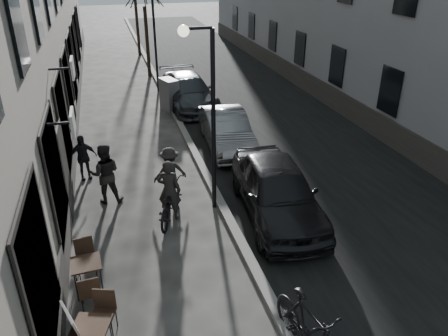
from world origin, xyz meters
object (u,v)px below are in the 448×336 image
utility_cabinet (169,95)px  streetlamp_near (207,102)px  car_mid (226,130)px  car_far (188,91)px  moped (308,330)px  bistro_set_c (88,274)px  pedestrian_far (83,157)px  streetlamp_far (151,29)px  car_near (277,190)px  bicycle (170,201)px  pedestrian_mid (170,172)px  pedestrian_near (105,174)px

utility_cabinet → streetlamp_near: bearing=-110.5°
utility_cabinet → car_mid: 4.87m
car_far → moped: (-0.70, -14.58, -0.10)m
bistro_set_c → utility_cabinet: size_ratio=1.03×
car_mid → moped: 9.55m
pedestrian_far → streetlamp_near: bearing=-51.7°
streetlamp_far → car_near: size_ratio=1.09×
bicycle → car_mid: size_ratio=0.49×
car_mid → moped: car_mid is taller
pedestrian_far → bistro_set_c: bearing=-100.9°
bicycle → car_near: size_ratio=0.44×
bistro_set_c → pedestrian_mid: 4.40m
streetlamp_near → streetlamp_far: size_ratio=1.00×
bistro_set_c → car_far: 12.61m
pedestrian_mid → moped: (1.44, -6.49, -0.15)m
pedestrian_far → car_far: 7.85m
utility_cabinet → car_near: bearing=-100.1°
utility_cabinet → pedestrian_far: (-3.70, -5.90, 0.01)m
pedestrian_mid → car_mid: size_ratio=0.37×
moped → pedestrian_near: bearing=106.6°
bicycle → pedestrian_mid: size_ratio=1.33×
utility_cabinet → bicycle: utility_cabinet is taller
utility_cabinet → pedestrian_mid: 7.76m
streetlamp_near → utility_cabinet: (0.27, 8.71, -2.42)m
streetlamp_far → pedestrian_far: bearing=-110.4°
streetlamp_far → pedestrian_far: (-3.43, -9.20, -2.41)m
bistro_set_c → utility_cabinet: (3.56, 11.35, 0.28)m
bicycle → pedestrian_far: pedestrian_far is taller
bicycle → car_near: 2.94m
bistro_set_c → bicycle: 3.23m
pedestrian_mid → car_mid: 3.95m
bistro_set_c → car_far: (4.51, 11.78, 0.27)m
pedestrian_far → pedestrian_mid: bearing=-47.4°
moped → pedestrian_far: bearing=105.7°
streetlamp_far → moped: size_ratio=2.46×
streetlamp_near → pedestrian_mid: 2.76m
car_near → car_far: 10.03m
utility_cabinet → moped: 14.16m
pedestrian_near → moped: bearing=122.1°
bicycle → car_mid: (2.79, 4.28, 0.15)m
bistro_set_c → car_far: car_far is taller
pedestrian_near → moped: pedestrian_near is taller
streetlamp_far → car_far: streetlamp_far is taller
pedestrian_near → pedestrian_mid: size_ratio=1.18×
streetlamp_far → moped: 17.64m
pedestrian_mid → car_mid: (2.57, 3.00, -0.08)m
car_mid → car_far: car_far is taller
streetlamp_near → utility_cabinet: streetlamp_near is taller
pedestrian_far → car_mid: 5.23m
pedestrian_mid → utility_cabinet: bearing=-105.2°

